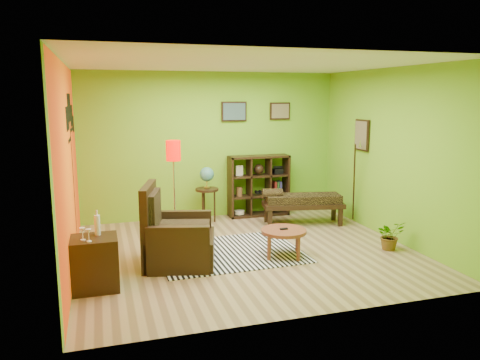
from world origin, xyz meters
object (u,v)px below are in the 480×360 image
object	(u,v)px
coffee_table	(284,233)
side_cabinet	(95,263)
floor_lamp	(174,159)
globe_table	(207,181)
cube_shelf	(259,186)
potted_plant	(390,238)
armchair	(175,240)
bench	(301,201)

from	to	relation	value
coffee_table	side_cabinet	xyz separation A→B (m)	(-2.66, -0.43, -0.02)
floor_lamp	globe_table	xyz separation A→B (m)	(0.73, 0.78, -0.53)
cube_shelf	potted_plant	bearing A→B (deg)	-64.41
armchair	floor_lamp	distance (m)	1.64
side_cabinet	globe_table	bearing A→B (deg)	52.73
coffee_table	armchair	bearing A→B (deg)	174.92
coffee_table	cube_shelf	world-z (taller)	cube_shelf
armchair	globe_table	xyz separation A→B (m)	(0.94, 2.07, 0.45)
floor_lamp	cube_shelf	xyz separation A→B (m)	(1.83, 0.96, -0.72)
coffee_table	floor_lamp	distance (m)	2.21
potted_plant	coffee_table	bearing A→B (deg)	173.76
potted_plant	cube_shelf	bearing A→B (deg)	115.59
potted_plant	armchair	bearing A→B (deg)	174.32
coffee_table	armchair	distance (m)	1.59
coffee_table	armchair	xyz separation A→B (m)	(-1.58, 0.14, -0.01)
armchair	side_cabinet	world-z (taller)	armchair
cube_shelf	bench	world-z (taller)	cube_shelf
coffee_table	side_cabinet	distance (m)	2.69
coffee_table	cube_shelf	size ratio (longest dim) A/B	0.56
cube_shelf	bench	xyz separation A→B (m)	(0.52, -0.84, -0.16)
globe_table	bench	size ratio (longest dim) A/B	0.68
coffee_table	bench	size ratio (longest dim) A/B	0.43
floor_lamp	globe_table	world-z (taller)	floor_lamp
globe_table	cube_shelf	world-z (taller)	cube_shelf
coffee_table	potted_plant	xyz separation A→B (m)	(1.69, -0.19, -0.18)
globe_table	side_cabinet	bearing A→B (deg)	-127.27
side_cabinet	potted_plant	size ratio (longest dim) A/B	2.13
armchair	potted_plant	xyz separation A→B (m)	(3.28, -0.33, -0.17)
coffee_table	potted_plant	world-z (taller)	coffee_table
floor_lamp	potted_plant	distance (m)	3.66
globe_table	bench	bearing A→B (deg)	-21.98
armchair	bench	bearing A→B (deg)	29.03
cube_shelf	bench	distance (m)	1.00
coffee_table	floor_lamp	bearing A→B (deg)	133.76
side_cabinet	globe_table	xyz separation A→B (m)	(2.01, 2.64, 0.46)
coffee_table	side_cabinet	world-z (taller)	side_cabinet
armchair	floor_lamp	bearing A→B (deg)	80.99
bench	side_cabinet	bearing A→B (deg)	-151.30
floor_lamp	potted_plant	xyz separation A→B (m)	(3.07, -1.62, -1.14)
side_cabinet	floor_lamp	distance (m)	2.47
globe_table	bench	xyz separation A→B (m)	(1.62, -0.65, -0.36)
coffee_table	bench	xyz separation A→B (m)	(0.97, 1.56, 0.08)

